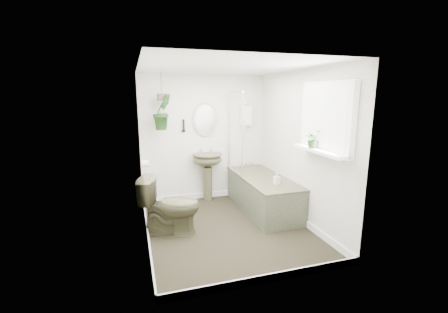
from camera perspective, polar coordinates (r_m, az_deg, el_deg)
name	(u,v)px	position (r m, az deg, el deg)	size (l,w,h in m)	color
floor	(227,228)	(4.57, 0.57, -13.50)	(2.30, 2.80, 0.02)	black
ceiling	(227,66)	(4.15, 0.64, 16.86)	(2.30, 2.80, 0.02)	white
wall_back	(204,138)	(5.55, -3.86, 3.53)	(2.30, 0.02, 2.30)	white
wall_front	(272,178)	(2.93, 9.07, -3.98)	(2.30, 0.02, 2.30)	white
wall_left	(142,157)	(4.02, -15.36, -0.01)	(0.02, 2.80, 2.30)	white
wall_right	(300,147)	(4.69, 14.23, 1.69)	(0.02, 2.80, 2.30)	white
skirting	(227,224)	(4.55, 0.57, -12.82)	(2.30, 2.80, 0.10)	white
bathtub	(263,193)	(5.16, 7.41, -6.99)	(0.72, 1.72, 0.58)	#44432B
bath_screen	(235,133)	(5.27, 2.19, 4.53)	(0.04, 0.72, 1.40)	silver
shower_box	(246,116)	(5.68, 4.20, 7.76)	(0.20, 0.10, 0.35)	white
oval_mirror	(205,119)	(5.48, -3.58, 7.10)	(0.46, 0.03, 0.62)	#AFA791
wall_sconce	(184,125)	(5.40, -7.69, 5.89)	(0.04, 0.04, 0.22)	black
toilet_roll_holder	(145,163)	(4.75, -14.79, -1.28)	(0.11, 0.11, 0.11)	white
window_recess	(326,118)	(4.01, 18.93, 6.99)	(0.08, 1.00, 0.90)	white
window_sill	(319,151)	(4.03, 17.73, 1.04)	(0.18, 1.00, 0.04)	white
window_blinds	(323,118)	(3.99, 18.40, 7.00)	(0.01, 0.86, 0.76)	white
toilet	(170,205)	(4.32, -10.19, -9.14)	(0.46, 0.81, 0.83)	#44432B
pedestal_sink	(208,177)	(5.54, -3.12, -3.93)	(0.52, 0.45, 0.89)	#44432B
sill_plant	(313,139)	(4.09, 16.64, 3.25)	(0.21, 0.19, 0.24)	black
hanging_plant	(162,112)	(5.13, -11.66, 8.34)	(0.33, 0.26, 0.60)	black
soap_bottle	(277,179)	(4.68, 10.04, -4.15)	(0.08, 0.08, 0.18)	#2D2225
hanging_pot	(162,97)	(5.13, -11.77, 10.99)	(0.16, 0.16, 0.12)	brown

